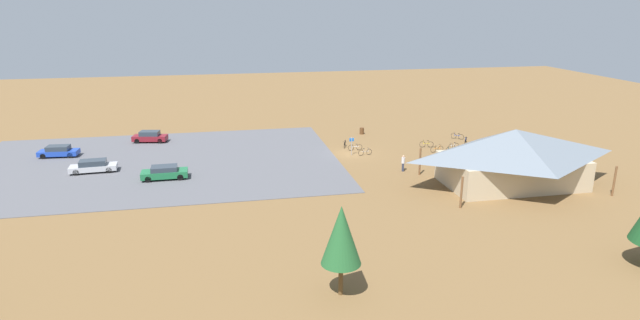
{
  "coord_description": "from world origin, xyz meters",
  "views": [
    {
      "loc": [
        16.01,
        58.91,
        17.32
      ],
      "look_at": [
        5.23,
        5.82,
        1.2
      ],
      "focal_mm": 29.4,
      "sensor_mm": 36.0,
      "label": 1
    }
  ],
  "objects_px": {
    "bicycle_green_mid_cluster": "(477,152)",
    "visitor_crossing_yard": "(403,163)",
    "bike_pavilion": "(513,154)",
    "lot_sign": "(352,144)",
    "car_green_by_curb": "(165,172)",
    "bicycle_purple_lone_east": "(470,145)",
    "bicycle_yellow_edge_north": "(426,144)",
    "bicycle_black_trailside": "(345,144)",
    "bicycle_white_yard_front": "(355,147)",
    "car_maroon_near_entry": "(150,137)",
    "car_blue_front_row": "(59,151)",
    "trash_bin": "(362,131)",
    "bicycle_orange_by_bin": "(437,149)",
    "bicycle_white_yard_left": "(453,146)",
    "bicycle_teal_near_sign": "(450,152)",
    "bicycle_red_edge_south": "(482,144)",
    "bicycle_blue_front_row": "(466,140)",
    "car_silver_aisle_side": "(93,166)",
    "bicycle_blue_lone_west": "(457,136)",
    "bicycle_silver_yard_center": "(365,152)",
    "pine_center": "(341,235)"
  },
  "relations": [
    {
      "from": "bicycle_green_mid_cluster",
      "to": "bicycle_black_trailside",
      "type": "height_order",
      "value": "bicycle_black_trailside"
    },
    {
      "from": "bike_pavilion",
      "to": "bicycle_green_mid_cluster",
      "type": "xyz_separation_m",
      "value": [
        -2.05,
        -10.74,
        -2.85
      ]
    },
    {
      "from": "bicycle_white_yard_left",
      "to": "bicycle_orange_by_bin",
      "type": "distance_m",
      "value": 2.89
    },
    {
      "from": "bike_pavilion",
      "to": "bicycle_black_trailside",
      "type": "height_order",
      "value": "bike_pavilion"
    },
    {
      "from": "car_maroon_near_entry",
      "to": "car_green_by_curb",
      "type": "xyz_separation_m",
      "value": [
        -3.08,
        16.01,
        -0.03
      ]
    },
    {
      "from": "bicycle_purple_lone_east",
      "to": "bicycle_blue_front_row",
      "type": "height_order",
      "value": "bicycle_blue_front_row"
    },
    {
      "from": "bicycle_green_mid_cluster",
      "to": "bicycle_orange_by_bin",
      "type": "height_order",
      "value": "bicycle_orange_by_bin"
    },
    {
      "from": "trash_bin",
      "to": "bicycle_orange_by_bin",
      "type": "height_order",
      "value": "bicycle_orange_by_bin"
    },
    {
      "from": "bicycle_orange_by_bin",
      "to": "bicycle_yellow_edge_north",
      "type": "xyz_separation_m",
      "value": [
        0.38,
        -2.4,
        0.0
      ]
    },
    {
      "from": "car_silver_aisle_side",
      "to": "bicycle_blue_front_row",
      "type": "bearing_deg",
      "value": -175.5
    },
    {
      "from": "bicycle_yellow_edge_north",
      "to": "bicycle_blue_front_row",
      "type": "height_order",
      "value": "bicycle_yellow_edge_north"
    },
    {
      "from": "bicycle_white_yard_left",
      "to": "car_silver_aisle_side",
      "type": "bearing_deg",
      "value": 1.74
    },
    {
      "from": "bicycle_orange_by_bin",
      "to": "bicycle_silver_yard_center",
      "type": "bearing_deg",
      "value": -3.12
    },
    {
      "from": "car_silver_aisle_side",
      "to": "car_blue_front_row",
      "type": "relative_size",
      "value": 1.08
    },
    {
      "from": "bike_pavilion",
      "to": "bicycle_silver_yard_center",
      "type": "bearing_deg",
      "value": -49.56
    },
    {
      "from": "bicycle_white_yard_left",
      "to": "car_green_by_curb",
      "type": "height_order",
      "value": "car_green_by_curb"
    },
    {
      "from": "lot_sign",
      "to": "car_maroon_near_entry",
      "type": "distance_m",
      "value": 26.7
    },
    {
      "from": "bicycle_green_mid_cluster",
      "to": "car_blue_front_row",
      "type": "xyz_separation_m",
      "value": [
        49.01,
        -8.87,
        0.36
      ]
    },
    {
      "from": "bicycle_black_trailside",
      "to": "visitor_crossing_yard",
      "type": "relative_size",
      "value": 0.94
    },
    {
      "from": "pine_center",
      "to": "car_blue_front_row",
      "type": "bearing_deg",
      "value": -55.03
    },
    {
      "from": "bicycle_black_trailside",
      "to": "bicycle_white_yard_front",
      "type": "distance_m",
      "value": 1.94
    },
    {
      "from": "bicycle_orange_by_bin",
      "to": "bicycle_blue_front_row",
      "type": "relative_size",
      "value": 1.13
    },
    {
      "from": "bicycle_blue_lone_west",
      "to": "bicycle_silver_yard_center",
      "type": "xyz_separation_m",
      "value": [
        14.3,
        5.06,
        -0.02
      ]
    },
    {
      "from": "lot_sign",
      "to": "car_green_by_curb",
      "type": "relative_size",
      "value": 0.47
    },
    {
      "from": "pine_center",
      "to": "bicycle_blue_lone_west",
      "type": "relative_size",
      "value": 4.54
    },
    {
      "from": "car_maroon_near_entry",
      "to": "car_green_by_curb",
      "type": "height_order",
      "value": "car_maroon_near_entry"
    },
    {
      "from": "bicycle_purple_lone_east",
      "to": "bicycle_yellow_edge_north",
      "type": "distance_m",
      "value": 5.47
    },
    {
      "from": "bicycle_white_yard_left",
      "to": "bicycle_teal_near_sign",
      "type": "distance_m",
      "value": 2.88
    },
    {
      "from": "bicycle_white_yard_left",
      "to": "visitor_crossing_yard",
      "type": "height_order",
      "value": "visitor_crossing_yard"
    },
    {
      "from": "bicycle_yellow_edge_north",
      "to": "visitor_crossing_yard",
      "type": "xyz_separation_m",
      "value": [
        6.33,
        8.75,
        0.53
      ]
    },
    {
      "from": "bicycle_white_yard_left",
      "to": "bicycle_black_trailside",
      "type": "distance_m",
      "value": 13.58
    },
    {
      "from": "bicycle_teal_near_sign",
      "to": "bicycle_red_edge_south",
      "type": "height_order",
      "value": "bicycle_teal_near_sign"
    },
    {
      "from": "bicycle_blue_lone_west",
      "to": "bicycle_black_trailside",
      "type": "height_order",
      "value": "bicycle_black_trailside"
    },
    {
      "from": "bicycle_blue_front_row",
      "to": "bicycle_silver_yard_center",
      "type": "bearing_deg",
      "value": 11.15
    },
    {
      "from": "bicycle_green_mid_cluster",
      "to": "visitor_crossing_yard",
      "type": "relative_size",
      "value": 0.9
    },
    {
      "from": "bicycle_teal_near_sign",
      "to": "car_blue_front_row",
      "type": "height_order",
      "value": "car_blue_front_row"
    },
    {
      "from": "bicycle_yellow_edge_north",
      "to": "bicycle_white_yard_front",
      "type": "height_order",
      "value": "bicycle_yellow_edge_north"
    },
    {
      "from": "bicycle_white_yard_front",
      "to": "bicycle_white_yard_left",
      "type": "bearing_deg",
      "value": 172.07
    },
    {
      "from": "trash_bin",
      "to": "bicycle_silver_yard_center",
      "type": "height_order",
      "value": "trash_bin"
    },
    {
      "from": "bicycle_white_yard_front",
      "to": "bicycle_blue_front_row",
      "type": "xyz_separation_m",
      "value": [
        -15.03,
        -0.55,
        -0.01
      ]
    },
    {
      "from": "bicycle_black_trailside",
      "to": "bicycle_blue_front_row",
      "type": "height_order",
      "value": "same"
    },
    {
      "from": "bike_pavilion",
      "to": "bicycle_orange_by_bin",
      "type": "xyz_separation_m",
      "value": [
        2.29,
        -12.72,
        -2.8
      ]
    },
    {
      "from": "bike_pavilion",
      "to": "visitor_crossing_yard",
      "type": "bearing_deg",
      "value": -35.27
    },
    {
      "from": "car_maroon_near_entry",
      "to": "bicycle_green_mid_cluster",
      "type": "bearing_deg",
      "value": 160.44
    },
    {
      "from": "bicycle_green_mid_cluster",
      "to": "bicycle_white_yard_front",
      "type": "height_order",
      "value": "bicycle_white_yard_front"
    },
    {
      "from": "bicycle_blue_lone_west",
      "to": "bicycle_black_trailside",
      "type": "relative_size",
      "value": 0.78
    },
    {
      "from": "visitor_crossing_yard",
      "to": "car_blue_front_row",
      "type": "bearing_deg",
      "value": -19.25
    },
    {
      "from": "bicycle_white_yard_front",
      "to": "car_green_by_curb",
      "type": "distance_m",
      "value": 23.2
    },
    {
      "from": "lot_sign",
      "to": "bicycle_blue_lone_west",
      "type": "height_order",
      "value": "lot_sign"
    },
    {
      "from": "bicycle_purple_lone_east",
      "to": "bicycle_black_trailside",
      "type": "relative_size",
      "value": 0.88
    }
  ]
}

